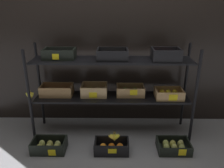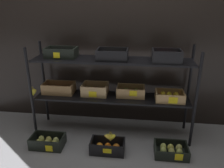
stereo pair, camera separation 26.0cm
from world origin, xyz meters
The scene contains 7 objects.
ground_plane centered at (0.00, 0.00, 0.00)m, with size 10.00×10.00×0.00m, color gray.
storefront_wall centered at (0.00, 0.39, 1.12)m, with size 4.21×0.12×2.24m, color black.
display_rack centered at (-0.01, 0.01, 0.69)m, with size 1.92×0.41×1.08m.
crate_ground_pear centered at (-0.68, -0.39, 0.05)m, with size 0.37×0.23×0.13m.
crate_ground_orange centered at (0.00, -0.40, 0.05)m, with size 0.37×0.21×0.14m.
crate_ground_center_pear centered at (0.68, -0.37, 0.05)m, with size 0.35×0.25×0.11m.
banana_bunch_loose centered at (0.03, -0.40, 0.19)m, with size 0.14×0.04×0.12m.
Camera 2 is at (0.29, -2.41, 1.57)m, focal length 36.15 mm.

